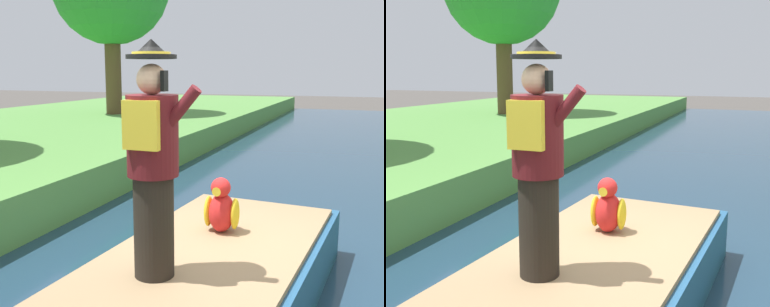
# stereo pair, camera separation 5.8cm
# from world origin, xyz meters

# --- Properties ---
(boat) EXTENTS (2.11, 4.32, 0.61)m
(boat) POSITION_xyz_m (0.00, -0.27, 0.40)
(boat) COLOR #23517A
(boat) RESTS_ON canal_water
(person_pirate) EXTENTS (0.61, 0.42, 1.85)m
(person_pirate) POSITION_xyz_m (-0.23, -0.75, 1.64)
(person_pirate) COLOR black
(person_pirate) RESTS_ON boat
(parrot_plush) EXTENTS (0.36, 0.35, 0.57)m
(parrot_plush) POSITION_xyz_m (-0.03, 0.42, 0.95)
(parrot_plush) COLOR red
(parrot_plush) RESTS_ON boat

